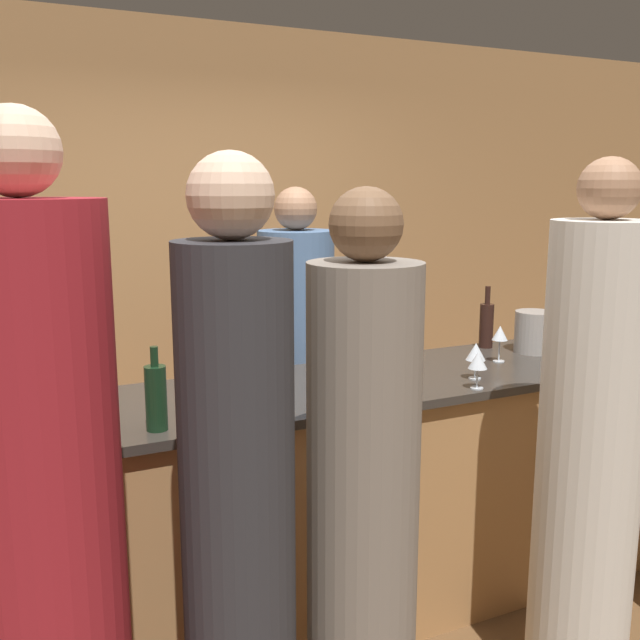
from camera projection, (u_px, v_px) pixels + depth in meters
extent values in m
plane|color=brown|center=(305.00, 621.00, 3.04)|extent=(14.00, 14.00, 0.00)
cube|color=#A37547|center=(181.00, 256.00, 4.42)|extent=(8.00, 0.06, 2.80)
cube|color=#B27F4C|center=(304.00, 512.00, 2.95)|extent=(3.46, 0.65, 1.00)
cube|color=#332D28|center=(304.00, 392.00, 2.85)|extent=(3.52, 0.71, 0.04)
cylinder|color=#4C6B93|center=(297.00, 387.00, 3.69)|extent=(0.39, 0.39, 1.61)
sphere|color=#A37556|center=(296.00, 209.00, 3.52)|extent=(0.21, 0.21, 0.21)
cylinder|color=maroon|center=(47.00, 560.00, 1.80)|extent=(0.39, 0.39, 1.80)
sphere|color=beige|center=(14.00, 151.00, 1.61)|extent=(0.21, 0.21, 0.21)
cylinder|color=silver|center=(588.00, 471.00, 2.46)|extent=(0.35, 0.35, 1.72)
sphere|color=#A37556|center=(609.00, 188.00, 2.28)|extent=(0.20, 0.20, 0.20)
cylinder|color=#2D2D33|center=(239.00, 546.00, 1.98)|extent=(0.32, 0.32, 1.70)
sphere|color=beige|center=(231.00, 195.00, 1.80)|extent=(0.23, 0.23, 0.23)
cylinder|color=gray|center=(362.00, 526.00, 2.18)|extent=(0.34, 0.34, 1.62)
sphere|color=brown|center=(366.00, 224.00, 2.01)|extent=(0.21, 0.21, 0.21)
cylinder|color=black|center=(156.00, 398.00, 2.34)|extent=(0.07, 0.07, 0.22)
cylinder|color=black|center=(154.00, 356.00, 2.32)|extent=(0.03, 0.03, 0.07)
cylinder|color=black|center=(486.00, 326.00, 3.54)|extent=(0.07, 0.07, 0.22)
cylinder|color=black|center=(488.00, 295.00, 3.51)|extent=(0.03, 0.03, 0.09)
cylinder|color=#9E9993|center=(534.00, 332.00, 3.44)|extent=(0.19, 0.19, 0.20)
cylinder|color=silver|center=(499.00, 361.00, 3.27)|extent=(0.05, 0.05, 0.00)
cylinder|color=silver|center=(499.00, 350.00, 3.26)|extent=(0.01, 0.01, 0.10)
cone|color=silver|center=(500.00, 333.00, 3.24)|extent=(0.07, 0.07, 0.07)
cylinder|color=silver|center=(475.00, 378.00, 2.98)|extent=(0.05, 0.05, 0.00)
cylinder|color=silver|center=(475.00, 369.00, 2.97)|extent=(0.01, 0.01, 0.08)
cone|color=silver|center=(476.00, 352.00, 2.96)|extent=(0.08, 0.08, 0.07)
cylinder|color=silver|center=(330.00, 388.00, 2.84)|extent=(0.05, 0.05, 0.00)
cylinder|color=silver|center=(330.00, 375.00, 2.83)|extent=(0.01, 0.01, 0.10)
cone|color=silver|center=(330.00, 355.00, 2.82)|extent=(0.08, 0.08, 0.06)
cylinder|color=silver|center=(380.00, 389.00, 2.82)|extent=(0.05, 0.05, 0.00)
cylinder|color=silver|center=(380.00, 377.00, 2.82)|extent=(0.01, 0.01, 0.09)
cone|color=silver|center=(381.00, 357.00, 2.80)|extent=(0.08, 0.08, 0.08)
cylinder|color=silver|center=(477.00, 388.00, 2.84)|extent=(0.05, 0.05, 0.00)
cylinder|color=silver|center=(477.00, 378.00, 2.83)|extent=(0.01, 0.01, 0.08)
cone|color=silver|center=(478.00, 360.00, 2.82)|extent=(0.08, 0.08, 0.07)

